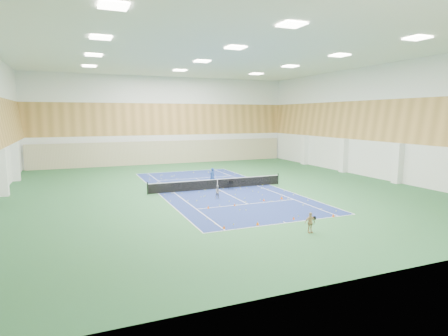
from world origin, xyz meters
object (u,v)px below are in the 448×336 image
object	(u,v)px
coach	(212,176)
child_court	(218,192)
ball_cart	(231,185)
child_apron	(310,223)
tennis_net	(217,183)

from	to	relation	value
coach	child_court	size ratio (longest dim) A/B	1.55
coach	ball_cart	world-z (taller)	coach
child_apron	ball_cart	size ratio (longest dim) A/B	1.52
tennis_net	ball_cart	xyz separation A→B (m)	(1.08, -0.60, -0.15)
tennis_net	child_court	size ratio (longest dim) A/B	11.92
child_court	ball_cart	size ratio (longest dim) A/B	1.35
tennis_net	coach	xyz separation A→B (m)	(0.31, 2.19, 0.28)
child_apron	ball_cart	distance (m)	13.52
ball_cart	child_apron	bearing A→B (deg)	-71.87
ball_cart	child_court	bearing A→B (deg)	-106.82
child_court	child_apron	xyz separation A→B (m)	(1.62, -10.41, 0.07)
child_court	child_apron	bearing A→B (deg)	-79.33
tennis_net	ball_cart	world-z (taller)	tennis_net
coach	child_apron	distance (m)	16.29
coach	child_apron	bearing A→B (deg)	67.59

